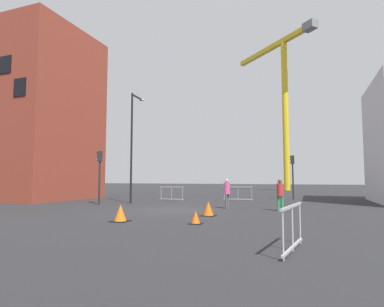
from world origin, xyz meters
name	(u,v)px	position (x,y,z in m)	size (l,w,h in m)	color
ground	(171,210)	(0.00, 0.00, 0.00)	(160.00, 160.00, 0.00)	#28282B
brick_building	(40,115)	(-13.89, 4.11, 7.00)	(7.48, 8.03, 14.00)	brown
construction_crane	(283,88)	(3.99, 31.78, 15.10)	(12.78, 12.21, 22.88)	yellow
streetlamp_tall	(133,138)	(-4.50, 3.43, 4.56)	(0.44, 1.76, 7.78)	black
traffic_light_verge	(100,168)	(-5.82, 1.47, 2.39)	(0.39, 0.33, 3.52)	#232326
traffic_light_median	(293,170)	(5.93, 11.24, 2.44)	(0.38, 0.26, 3.60)	#232326
pedestrian_walking	(280,193)	(5.69, 1.46, 0.97)	(0.34, 0.34, 1.67)	#2D844C
pedestrian_waiting	(227,191)	(2.71, 1.83, 0.98)	(0.34, 0.34, 1.69)	#4C4C51
safety_barrier_rear	(292,227)	(6.73, -7.91, 0.56)	(0.38, 2.19, 1.08)	#B2B5BA
safety_barrier_left_run	(238,193)	(1.95, 8.45, 0.56)	(2.32, 0.28, 1.08)	#9EA0A5
safety_barrier_front	(172,193)	(-2.95, 6.74, 0.56)	(2.09, 0.16, 1.08)	#9EA0A5
traffic_cone_striped	(208,209)	(2.77, -1.94, 0.31)	(0.66, 0.66, 0.67)	black
traffic_cone_orange	(120,214)	(0.05, -4.97, 0.31)	(0.66, 0.66, 0.67)	black
traffic_cone_by_barrier	(196,218)	(3.08, -4.54, 0.22)	(0.48, 0.48, 0.48)	black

